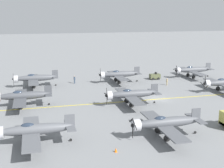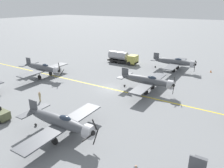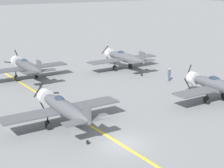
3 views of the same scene
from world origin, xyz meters
The scene contains 10 objects.
ground_plane centered at (0.00, 0.00, 0.00)m, with size 400.00×400.00×0.00m, color slate.
taxiway_stripe centered at (0.00, 0.00, 0.00)m, with size 0.30×160.00×0.01m, color yellow.
airplane_near_center centered at (1.69, -15.69, 2.01)m, with size 12.00×9.98×3.79m.
airplane_mid_left centered at (-17.64, 6.22, 2.01)m, with size 12.00×9.98×3.65m.
airplane_mid_center centered at (-2.35, 6.04, 2.01)m, with size 12.00×9.98×3.65m.
airplane_mid_right centered at (15.94, 3.14, 2.01)m, with size 12.00×9.98×3.67m.
fuel_tanker centered at (-17.03, -7.08, 1.51)m, with size 2.67×8.00×2.98m.
tow_tractor centered at (17.31, -6.60, 0.79)m, with size 1.57×2.60×1.79m.
ground_crew_walking centered at (10.49, -6.81, 0.89)m, with size 0.36×0.36×1.63m.
traffic_cone centered at (-20.53, 13.82, 0.28)m, with size 0.36×0.36×0.55m, color orange.
Camera 2 is at (31.43, 19.59, 14.71)m, focal length 35.00 mm.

